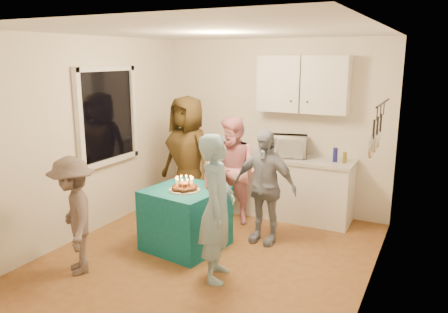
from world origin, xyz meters
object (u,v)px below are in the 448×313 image
at_px(party_table, 186,218).
at_px(man_birthday, 217,208).
at_px(woman_back_left, 188,158).
at_px(woman_back_right, 264,187).
at_px(woman_back_center, 234,171).
at_px(counter, 277,187).
at_px(child_near_left, 74,216).
at_px(microwave, 287,146).
at_px(punch_jar, 214,174).

distance_m(party_table, man_birthday, 0.96).
distance_m(woman_back_left, woman_back_right, 1.39).
bearing_deg(woman_back_center, woman_back_left, -161.77).
distance_m(counter, child_near_left, 3.04).
xyz_separation_m(counter, man_birthday, (0.12, -2.13, 0.36)).
relative_size(man_birthday, woman_back_center, 1.03).
bearing_deg(man_birthday, woman_back_left, 22.30).
height_order(microwave, man_birthday, man_birthday).
bearing_deg(counter, microwave, 0.00).
bearing_deg(punch_jar, party_table, -145.14).
xyz_separation_m(microwave, woman_back_right, (0.05, -1.02, -0.33)).
bearing_deg(counter, woman_back_left, -148.97).
xyz_separation_m(counter, punch_jar, (-0.30, -1.42, 0.50)).
xyz_separation_m(punch_jar, man_birthday, (0.41, -0.71, -0.14)).
relative_size(microwave, party_table, 0.65).
distance_m(woman_back_left, woman_back_center, 0.72).
height_order(party_table, child_near_left, child_near_left).
bearing_deg(woman_back_left, woman_back_right, 1.58).
xyz_separation_m(punch_jar, woman_back_right, (0.50, 0.40, -0.20)).
bearing_deg(child_near_left, microwave, 100.03).
height_order(microwave, child_near_left, child_near_left).
height_order(man_birthday, child_near_left, man_birthday).
relative_size(counter, punch_jar, 6.47).
bearing_deg(man_birthday, microwave, -19.27).
bearing_deg(man_birthday, punch_jar, 11.63).
height_order(microwave, woman_back_left, woman_back_left).
bearing_deg(child_near_left, party_table, 94.55).
bearing_deg(party_table, microwave, 65.55).
bearing_deg(child_near_left, woman_back_right, 86.56).
height_order(counter, child_near_left, child_near_left).
xyz_separation_m(microwave, punch_jar, (-0.44, -1.42, -0.13)).
bearing_deg(woman_back_right, counter, 105.56).
bearing_deg(woman_back_left, man_birthday, -33.60).
distance_m(man_birthday, woman_back_right, 1.12).
bearing_deg(man_birthday, child_near_left, 93.59).
bearing_deg(woman_back_right, microwave, 97.47).
xyz_separation_m(woman_back_right, child_near_left, (-1.53, -1.70, -0.08)).
height_order(counter, man_birthday, man_birthday).
relative_size(counter, woman_back_center, 1.44).
distance_m(woman_back_left, child_near_left, 2.06).
relative_size(woman_back_center, child_near_left, 1.17).
distance_m(woman_back_center, child_near_left, 2.33).
xyz_separation_m(woman_back_center, woman_back_right, (0.63, -0.44, -0.03)).
xyz_separation_m(punch_jar, child_near_left, (-1.03, -1.30, -0.28)).
relative_size(woman_back_right, child_near_left, 1.12).
bearing_deg(punch_jar, man_birthday, -59.89).
bearing_deg(microwave, party_table, -128.47).
height_order(microwave, woman_back_right, woman_back_right).
height_order(punch_jar, child_near_left, child_near_left).
bearing_deg(punch_jar, woman_back_center, 99.01).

